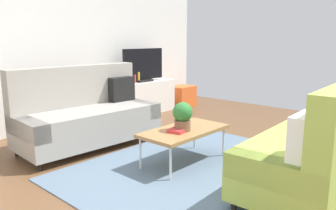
{
  "coord_description": "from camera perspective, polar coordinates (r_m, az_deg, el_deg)",
  "views": [
    {
      "loc": [
        -3.0,
        -2.3,
        1.48
      ],
      "look_at": [
        0.06,
        0.48,
        0.65
      ],
      "focal_mm": 35.76,
      "sensor_mm": 36.0,
      "label": 1
    }
  ],
  "objects": [
    {
      "name": "couch_green",
      "position": [
        3.56,
        24.01,
        -6.65
      ],
      "size": [
        1.94,
        0.93,
        1.1
      ],
      "rotation": [
        0.0,
        0.0,
        0.05
      ],
      "color": "#A3BC4C",
      "rests_on": "ground_plane"
    },
    {
      "name": "storage_trunk",
      "position": [
        7.4,
        2.47,
        1.55
      ],
      "size": [
        0.52,
        0.4,
        0.44
      ],
      "primitive_type": "cube",
      "color": "orange",
      "rests_on": "ground_plane"
    },
    {
      "name": "couch_beige",
      "position": [
        4.75,
        -13.61,
        -1.61
      ],
      "size": [
        1.94,
        0.93,
        1.1
      ],
      "rotation": [
        0.0,
        0.0,
        3.09
      ],
      "color": "gray",
      "rests_on": "ground_plane"
    },
    {
      "name": "wall_far",
      "position": [
        5.92,
        -17.58,
        10.55
      ],
      "size": [
        6.4,
        0.12,
        2.9
      ],
      "primitive_type": "cube",
      "color": "white",
      "rests_on": "ground_plane"
    },
    {
      "name": "bottle_1",
      "position": [
        6.47,
        -5.05,
        4.74
      ],
      "size": [
        0.05,
        0.05,
        0.2
      ],
      "primitive_type": "cylinder",
      "color": "gold",
      "rests_on": "tv_console"
    },
    {
      "name": "table_book_0",
      "position": [
        3.87,
        1.77,
        -4.27
      ],
      "size": [
        0.27,
        0.22,
        0.04
      ],
      "primitive_type": "cube",
      "rotation": [
        0.0,
        0.0,
        0.2
      ],
      "color": "red",
      "rests_on": "coffee_table"
    },
    {
      "name": "bottle_0",
      "position": [
        6.4,
        -5.7,
        4.48
      ],
      "size": [
        0.05,
        0.05,
        0.16
      ],
      "primitive_type": "cylinder",
      "color": "red",
      "rests_on": "tv_console"
    },
    {
      "name": "ground_plane",
      "position": [
        4.06,
        4.5,
        -10.06
      ],
      "size": [
        7.68,
        7.68,
        0.0
      ],
      "primitive_type": "plane",
      "color": "brown"
    },
    {
      "name": "area_rug",
      "position": [
        3.95,
        4.52,
        -10.59
      ],
      "size": [
        2.9,
        2.2,
        0.01
      ],
      "primitive_type": "cube",
      "color": "slate",
      "rests_on": "ground_plane"
    },
    {
      "name": "vase_1",
      "position": [
        6.37,
        -7.27,
        4.41
      ],
      "size": [
        0.09,
        0.09,
        0.16
      ],
      "primitive_type": "cylinder",
      "color": "silver",
      "rests_on": "tv_console"
    },
    {
      "name": "tv_console",
      "position": [
        6.66,
        -4.26,
        1.3
      ],
      "size": [
        1.4,
        0.44,
        0.64
      ],
      "primitive_type": "cube",
      "color": "silver",
      "rests_on": "ground_plane"
    },
    {
      "name": "vase_0",
      "position": [
        6.25,
        -8.5,
        4.38
      ],
      "size": [
        0.12,
        0.12,
        0.19
      ],
      "primitive_type": "cylinder",
      "color": "#B24C4C",
      "rests_on": "tv_console"
    },
    {
      "name": "tv",
      "position": [
        6.56,
        -4.22,
        6.72
      ],
      "size": [
        1.0,
        0.2,
        0.64
      ],
      "color": "black",
      "rests_on": "tv_console"
    },
    {
      "name": "coffee_table",
      "position": [
        3.98,
        2.77,
        -4.51
      ],
      "size": [
        1.1,
        0.56,
        0.42
      ],
      "color": "#9E7042",
      "rests_on": "ground_plane"
    },
    {
      "name": "potted_plant",
      "position": [
        3.87,
        2.5,
        -1.82
      ],
      "size": [
        0.23,
        0.23,
        0.34
      ],
      "color": "brown",
      "rests_on": "coffee_table"
    }
  ]
}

